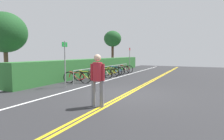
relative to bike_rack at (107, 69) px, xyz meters
name	(u,v)px	position (x,y,z in m)	size (l,w,h in m)	color
ground_plane	(128,94)	(-5.10, -3.71, -0.64)	(39.88, 11.04, 0.05)	#2B2B2D
centre_line_yellow_inner	(129,94)	(-5.10, -3.79, -0.61)	(35.89, 0.10, 0.00)	gold
centre_line_yellow_outer	(126,94)	(-5.10, -3.63, -0.61)	(35.89, 0.10, 0.00)	gold
bike_lane_stripe_white	(77,89)	(-5.10, -1.00, -0.61)	(35.89, 0.12, 0.00)	white
bike_rack	(107,69)	(0.00, 0.00, 0.00)	(8.27, 0.05, 0.80)	#9EA0A5
bicycle_0	(77,77)	(-3.65, 0.08, -0.27)	(0.64, 1.66, 0.73)	black
bicycle_1	(86,76)	(-2.66, 0.10, -0.29)	(0.61, 1.60, 0.71)	black
bicycle_2	(96,75)	(-1.78, -0.12, -0.29)	(0.49, 1.63, 0.70)	black
bicycle_3	(102,73)	(-0.84, -0.02, -0.28)	(0.46, 1.75, 0.71)	black
bicycle_4	(108,72)	(-0.01, -0.12, -0.30)	(0.57, 1.70, 0.69)	black
bicycle_5	(112,71)	(0.82, -0.07, -0.28)	(0.61, 1.59, 0.72)	black
bicycle_6	(116,70)	(1.77, 0.04, -0.28)	(0.46, 1.76, 0.72)	black
bicycle_7	(122,70)	(2.73, -0.10, -0.29)	(0.66, 1.70, 0.70)	black
bicycle_8	(125,69)	(3.67, -0.04, -0.28)	(0.46, 1.71, 0.72)	black
pedestrian	(98,77)	(-7.38, -3.52, 0.39)	(0.32, 0.48, 1.74)	slate
sign_post_near	(65,60)	(-5.01, -0.17, 0.82)	(0.36, 0.06, 2.41)	gray
sign_post_far	(130,57)	(4.90, -0.05, 0.81)	(0.36, 0.08, 2.39)	gray
hedge_backdrop	(98,66)	(1.50, 1.64, 0.05)	(17.22, 1.03, 1.33)	#2D6B30
tree_near_left	(5,33)	(-5.84, 3.35, 2.31)	(2.40, 2.40, 4.06)	brown
tree_mid	(113,39)	(8.55, 3.62, 2.96)	(2.17, 2.17, 4.63)	#473323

